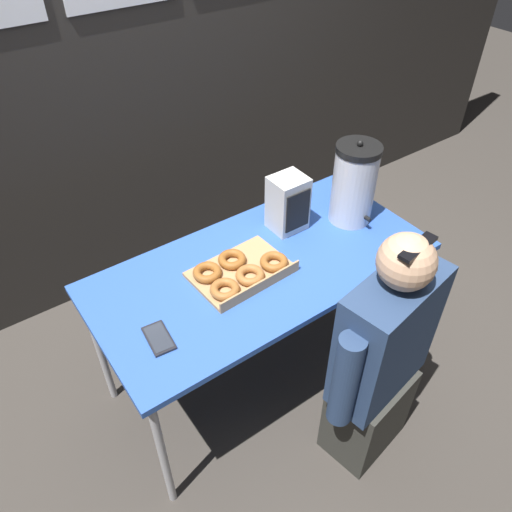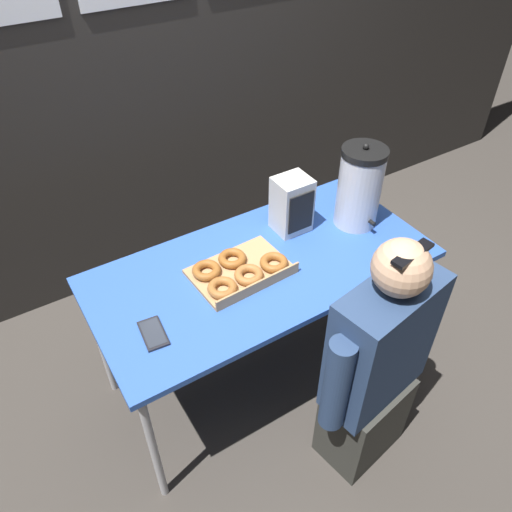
% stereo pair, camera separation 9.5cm
% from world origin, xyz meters
% --- Properties ---
extents(ground_plane, '(12.00, 12.00, 0.00)m').
position_xyz_m(ground_plane, '(0.00, 0.00, 0.00)').
color(ground_plane, '#3D3833').
extents(back_wall, '(6.00, 0.11, 2.66)m').
position_xyz_m(back_wall, '(0.00, 1.11, 1.33)').
color(back_wall, '#282623').
rests_on(back_wall, ground).
extents(folding_table, '(1.44, 0.70, 0.74)m').
position_xyz_m(folding_table, '(0.00, 0.00, 0.69)').
color(folding_table, '#2D56B2').
rests_on(folding_table, ground).
extents(donut_box, '(0.42, 0.29, 0.05)m').
position_xyz_m(donut_box, '(-0.12, -0.01, 0.76)').
color(donut_box, tan).
rests_on(donut_box, folding_table).
extents(coffee_urn, '(0.20, 0.22, 0.40)m').
position_xyz_m(coffee_urn, '(0.52, 0.03, 0.93)').
color(coffee_urn, silver).
rests_on(coffee_urn, folding_table).
extents(cell_phone, '(0.09, 0.16, 0.01)m').
position_xyz_m(cell_phone, '(-0.54, -0.11, 0.74)').
color(cell_phone, black).
rests_on(cell_phone, folding_table).
extents(space_heater, '(0.15, 0.14, 0.26)m').
position_xyz_m(space_heater, '(0.24, 0.14, 0.87)').
color(space_heater, silver).
rests_on(space_heater, folding_table).
extents(person_seated, '(0.57, 0.29, 1.17)m').
position_xyz_m(person_seated, '(0.16, -0.56, 0.55)').
color(person_seated, '#33332D').
rests_on(person_seated, ground).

